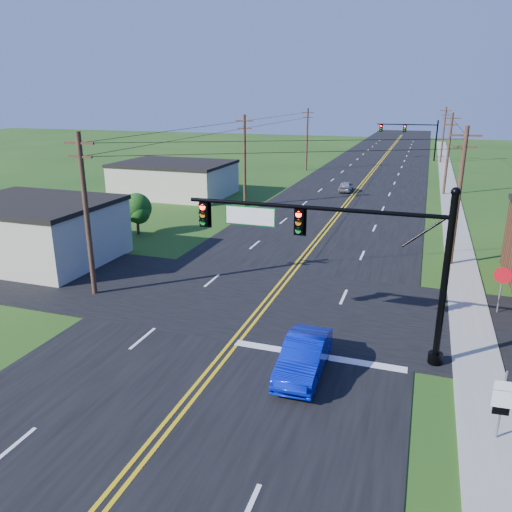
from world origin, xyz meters
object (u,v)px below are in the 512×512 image
(route_sign, at_px, (502,401))
(stop_sign, at_px, (502,280))
(signal_mast_far, at_px, (410,133))
(signal_mast_main, at_px, (334,246))
(blue_car, at_px, (304,357))

(route_sign, height_order, stop_sign, stop_sign)
(signal_mast_far, relative_size, stop_sign, 4.33)
(signal_mast_main, distance_m, signal_mast_far, 72.00)
(blue_car, bearing_deg, signal_mast_far, 88.56)
(stop_sign, bearing_deg, blue_car, -119.11)
(signal_mast_far, distance_m, stop_sign, 66.00)
(signal_mast_main, height_order, stop_sign, signal_mast_main)
(route_sign, xyz_separation_m, stop_sign, (1.19, 10.95, 0.36))
(signal_mast_far, bearing_deg, blue_car, -90.53)
(blue_car, distance_m, route_sign, 7.24)
(stop_sign, bearing_deg, signal_mast_far, 109.37)
(stop_sign, bearing_deg, signal_mast_main, -126.46)
(signal_mast_far, bearing_deg, route_sign, -85.33)
(blue_car, xyz_separation_m, route_sign, (6.94, -1.93, 0.72))
(signal_mast_main, relative_size, signal_mast_far, 1.03)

